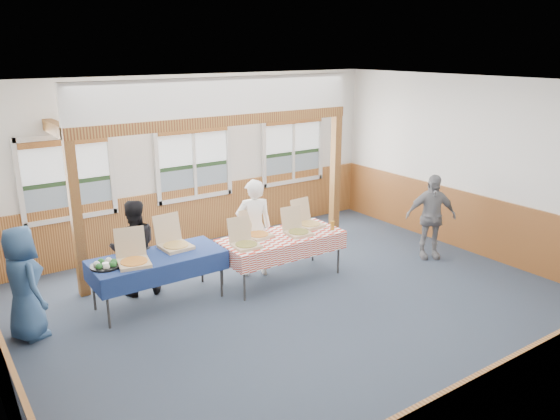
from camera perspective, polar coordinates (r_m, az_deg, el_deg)
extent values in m
plane|color=#293743|center=(8.12, 2.46, -10.22)|extent=(8.00, 8.00, 0.00)
plane|color=white|center=(7.26, 2.78, 12.94)|extent=(8.00, 8.00, 0.00)
plane|color=silver|center=(10.45, -9.08, 5.05)|extent=(8.00, 0.00, 8.00)
plane|color=silver|center=(5.35, 26.07, -7.90)|extent=(8.00, 0.00, 8.00)
plane|color=silver|center=(10.38, 20.55, 4.12)|extent=(0.00, 8.00, 8.00)
cube|color=brown|center=(10.69, -8.77, -0.49)|extent=(7.98, 0.05, 1.10)
cube|color=brown|center=(5.85, 24.49, -17.26)|extent=(7.98, 0.05, 1.10)
cube|color=brown|center=(10.62, 19.90, -1.42)|extent=(0.05, 6.98, 1.10)
cube|color=silver|center=(9.83, -20.88, -0.76)|extent=(1.52, 0.05, 0.08)
cube|color=silver|center=(9.53, -21.74, 7.18)|extent=(1.52, 0.05, 0.08)
cube|color=silver|center=(9.52, -25.60, 2.47)|extent=(0.08, 0.05, 1.46)
cube|color=silver|center=(9.84, -17.13, 3.80)|extent=(0.08, 0.05, 1.46)
cube|color=silver|center=(9.66, -21.30, 3.15)|extent=(0.05, 0.05, 1.30)
cube|color=slate|center=(9.79, -21.12, 0.98)|extent=(1.40, 0.02, 0.52)
cube|color=#1C351A|center=(9.72, -21.30, 2.68)|extent=(1.40, 0.02, 0.08)
cube|color=silver|center=(9.64, -21.55, 4.92)|extent=(1.40, 0.02, 0.70)
cube|color=brown|center=(9.53, -21.65, 6.58)|extent=(1.40, 0.07, 0.10)
cube|color=silver|center=(10.56, -8.77, 1.33)|extent=(1.52, 0.05, 0.08)
cube|color=silver|center=(10.29, -9.11, 8.77)|extent=(1.52, 0.05, 0.08)
cube|color=silver|center=(10.11, -12.72, 4.46)|extent=(0.08, 0.05, 1.46)
cube|color=silver|center=(10.73, -5.37, 5.49)|extent=(0.08, 0.05, 1.46)
cube|color=silver|center=(10.40, -8.94, 5.00)|extent=(0.05, 0.05, 1.30)
cube|color=slate|center=(10.52, -8.94, 2.96)|extent=(1.40, 0.02, 0.52)
cube|color=#1C351A|center=(10.45, -9.01, 4.55)|extent=(1.40, 0.02, 0.08)
cube|color=silver|center=(10.38, -9.11, 6.65)|extent=(1.40, 0.02, 0.70)
cube|color=brown|center=(10.28, -9.04, 8.20)|extent=(1.40, 0.07, 0.10)
cube|color=silver|center=(11.70, 1.39, 3.04)|extent=(1.52, 0.05, 0.08)
cube|color=silver|center=(11.46, 1.44, 9.77)|extent=(1.52, 0.05, 0.08)
cube|color=silver|center=(11.15, -1.68, 5.98)|extent=(0.08, 0.05, 1.46)
cube|color=silver|center=(12.00, 4.29, 6.71)|extent=(0.08, 0.05, 1.46)
cube|color=silver|center=(11.56, 1.41, 6.37)|extent=(0.05, 0.05, 1.30)
cube|color=slate|center=(11.67, 1.28, 4.51)|extent=(1.40, 0.02, 0.52)
cube|color=#1C351A|center=(11.61, 1.29, 5.96)|extent=(1.40, 0.02, 0.08)
cube|color=silver|center=(11.54, 1.31, 7.86)|extent=(1.40, 0.02, 0.70)
cube|color=brown|center=(11.45, 1.49, 9.26)|extent=(1.40, 0.07, 0.10)
cube|color=#5B2714|center=(8.64, -20.47, -1.02)|extent=(0.15, 0.15, 2.40)
cube|color=#5B2714|center=(10.89, 5.79, 3.49)|extent=(0.15, 0.15, 2.40)
cube|color=#5B2714|center=(9.25, -6.05, 9.26)|extent=(5.15, 0.18, 0.18)
cylinder|color=#343434|center=(7.78, -17.57, -9.32)|extent=(0.04, 0.04, 0.73)
cylinder|color=#343434|center=(8.35, -18.94, -7.60)|extent=(0.04, 0.04, 0.73)
cylinder|color=#343434|center=(8.36, -6.16, -6.70)|extent=(0.04, 0.04, 0.73)
cylinder|color=#343434|center=(8.90, -8.18, -5.30)|extent=(0.04, 0.04, 0.73)
cube|color=#343434|center=(8.17, -12.70, -4.82)|extent=(2.01, 1.45, 0.03)
cube|color=navy|center=(8.16, -12.71, -4.70)|extent=(2.09, 1.53, 0.01)
cube|color=navy|center=(7.85, -11.48, -6.61)|extent=(1.75, 0.77, 0.28)
cube|color=navy|center=(8.57, -13.71, -4.73)|extent=(1.75, 0.77, 0.28)
cylinder|color=#343434|center=(8.20, -3.75, -7.13)|extent=(0.04, 0.04, 0.73)
cylinder|color=#343434|center=(8.76, -6.11, -5.59)|extent=(0.04, 0.04, 0.73)
cylinder|color=#343434|center=(9.20, 6.12, -4.47)|extent=(0.04, 0.04, 0.73)
cylinder|color=#343434|center=(9.70, 3.46, -3.27)|extent=(0.04, 0.04, 0.73)
cube|color=#343434|center=(8.80, 0.17, -2.81)|extent=(2.09, 1.26, 0.03)
cube|color=red|center=(8.79, 0.17, -2.69)|extent=(2.17, 1.33, 0.01)
cube|color=red|center=(8.51, 1.85, -4.41)|extent=(1.96, 0.49, 0.28)
cube|color=red|center=(9.18, -1.39, -2.79)|extent=(1.96, 0.49, 0.28)
cube|color=tan|center=(7.89, -14.99, -5.40)|extent=(0.50, 0.50, 0.05)
cylinder|color=gold|center=(7.88, -15.01, -5.19)|extent=(0.43, 0.43, 0.01)
cube|color=tan|center=(8.05, -15.41, -3.23)|extent=(0.44, 0.18, 0.42)
cube|color=tan|center=(8.38, -10.82, -3.80)|extent=(0.46, 0.46, 0.05)
cylinder|color=#DEBD67|center=(8.37, -10.83, -3.60)|extent=(0.40, 0.40, 0.01)
cube|color=tan|center=(8.52, -11.72, -1.83)|extent=(0.44, 0.13, 0.42)
cube|color=tan|center=(8.29, -3.55, -3.76)|extent=(0.40, 0.40, 0.04)
cylinder|color=#B97D39|center=(8.28, -3.55, -3.58)|extent=(0.35, 0.35, 0.01)
cube|color=tan|center=(8.41, -4.29, -1.98)|extent=(0.38, 0.12, 0.37)
cube|color=tan|center=(8.72, -2.29, -2.70)|extent=(0.42, 0.42, 0.04)
cylinder|color=gold|center=(8.71, -2.29, -2.52)|extent=(0.37, 0.37, 0.01)
cube|color=tan|center=(8.82, -3.25, -1.09)|extent=(0.38, 0.14, 0.37)
cube|color=tan|center=(8.83, 1.95, -2.44)|extent=(0.40, 0.40, 0.04)
cylinder|color=#B97D39|center=(8.82, 1.95, -2.27)|extent=(0.35, 0.35, 0.01)
cube|color=tan|center=(8.95, 1.19, -0.80)|extent=(0.38, 0.12, 0.37)
cube|color=tan|center=(9.22, 3.13, -1.60)|extent=(0.43, 0.43, 0.04)
cylinder|color=#DEBD67|center=(9.22, 3.13, -1.43)|extent=(0.37, 0.37, 0.01)
cube|color=tan|center=(9.33, 2.16, 0.02)|extent=(0.40, 0.13, 0.39)
cylinder|color=black|center=(7.93, -17.74, -5.59)|extent=(0.43, 0.43, 0.03)
cylinder|color=white|center=(7.92, -17.76, -5.42)|extent=(0.10, 0.10, 0.04)
sphere|color=#256126|center=(7.95, -16.96, -5.23)|extent=(0.10, 0.10, 0.10)
sphere|color=beige|center=(8.02, -17.46, -5.08)|extent=(0.10, 0.10, 0.10)
sphere|color=#256126|center=(8.02, -18.19, -5.16)|extent=(0.10, 0.10, 0.10)
sphere|color=beige|center=(7.94, -18.60, -5.41)|extent=(0.10, 0.10, 0.10)
sphere|color=#256126|center=(7.85, -18.39, -5.65)|extent=(0.10, 0.10, 0.10)
sphere|color=beige|center=(7.81, -17.69, -5.69)|extent=(0.10, 0.10, 0.10)
sphere|color=#256126|center=(7.86, -17.05, -5.50)|extent=(0.10, 0.10, 0.10)
cylinder|color=#AA711C|center=(9.07, 5.49, -1.63)|extent=(0.07, 0.07, 0.15)
imported|color=white|center=(8.96, -2.75, -1.89)|extent=(0.70, 0.57, 1.64)
imported|color=black|center=(8.57, -14.97, -3.84)|extent=(0.83, 0.70, 1.50)
imported|color=#335581|center=(7.79, -25.23, -6.94)|extent=(0.64, 0.84, 1.53)
imported|color=gray|center=(10.08, 15.48, -0.66)|extent=(0.97, 0.79, 1.54)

